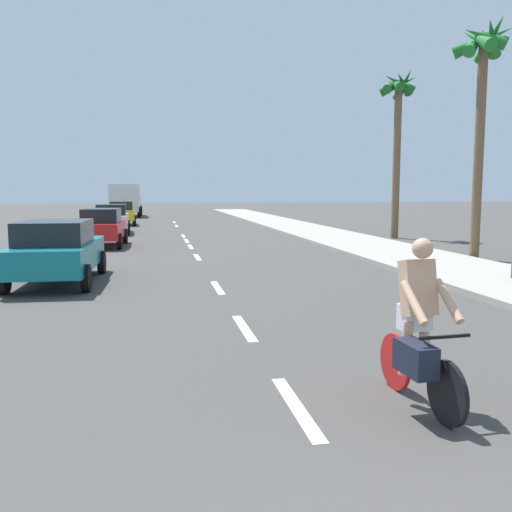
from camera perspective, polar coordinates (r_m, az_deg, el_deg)
ground_plane at (r=21.50m, az=-6.49°, el=0.55°), size 160.00×160.00×0.00m
sidewalk_strip at (r=24.93m, az=9.60°, el=1.52°), size 3.60×80.00×0.14m
lane_stripe_1 at (r=6.20m, az=4.17°, el=-15.15°), size 0.16×1.80×0.01m
lane_stripe_2 at (r=9.47m, az=-1.23°, el=-7.37°), size 0.16×1.80×0.01m
lane_stripe_3 at (r=13.30m, az=-3.97°, el=-3.25°), size 0.16×1.80×0.01m
lane_stripe_4 at (r=19.35m, az=-6.04°, el=-0.12°), size 0.16×1.80×0.01m
lane_stripe_5 at (r=22.96m, az=-6.74°, el=0.95°), size 0.16×1.80×0.01m
lane_stripe_6 at (r=25.67m, az=-7.14°, el=1.56°), size 0.16×1.80×0.01m
lane_stripe_7 at (r=28.35m, az=-7.46°, el=2.05°), size 0.16×1.80×0.01m
lane_stripe_8 at (r=36.31m, az=-8.14°, el=3.06°), size 0.16×1.80×0.01m
lane_stripe_9 at (r=40.66m, az=-8.39°, el=3.45°), size 0.16×1.80×0.01m
cyclist at (r=6.16m, az=16.30°, el=-7.47°), size 0.65×1.71×1.82m
parked_car_teal at (r=14.68m, az=-19.76°, el=0.60°), size 2.07×4.29×1.57m
parked_car_red at (r=23.66m, az=-15.51°, el=2.94°), size 1.90×3.86×1.57m
parked_car_white at (r=30.60m, az=-14.58°, el=3.79°), size 1.96×4.04×1.57m
parked_car_yellow at (r=37.96m, az=-13.64°, el=4.35°), size 1.96×3.92×1.57m
delivery_truck at (r=49.99m, az=-13.24°, el=5.67°), size 2.73×6.27×2.80m
palm_tree_mid at (r=20.29m, az=22.24°, el=17.36°), size 1.89×1.83×7.87m
palm_tree_far at (r=27.90m, az=14.39°, el=14.31°), size 1.86×1.81×7.96m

